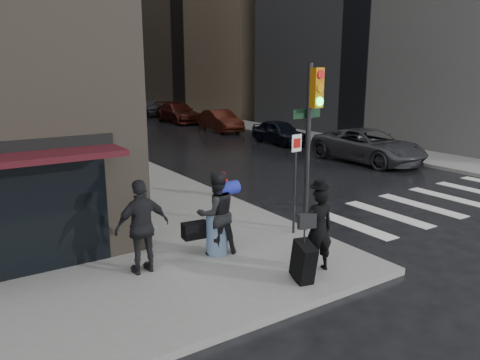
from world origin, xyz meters
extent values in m
plane|color=black|center=(0.00, 0.00, 0.00)|extent=(140.00, 140.00, 0.00)
cube|color=slate|center=(0.00, 27.00, 0.07)|extent=(4.00, 50.00, 0.15)
cube|color=slate|center=(13.50, 27.00, 0.07)|extent=(3.00, 50.00, 0.15)
cube|color=silver|center=(3.50, 1.00, 0.01)|extent=(0.50, 3.00, 0.01)
cube|color=silver|center=(5.10, 1.00, 0.01)|extent=(0.50, 3.00, 0.01)
cube|color=silver|center=(6.70, 1.00, 0.01)|extent=(0.50, 3.00, 0.01)
cube|color=silver|center=(8.30, 1.00, 0.01)|extent=(0.50, 3.00, 0.01)
cube|color=silver|center=(9.90, 1.00, 0.01)|extent=(0.50, 3.00, 0.01)
cube|color=gray|center=(26.00, 58.00, 12.50)|extent=(22.00, 20.00, 25.00)
imported|color=black|center=(0.39, -1.01, 1.04)|extent=(0.73, 0.57, 1.78)
cylinder|color=black|center=(0.39, -1.01, 1.95)|extent=(0.38, 0.38, 0.05)
cylinder|color=black|center=(0.39, -1.01, 2.01)|extent=(0.24, 0.24, 0.14)
cube|color=black|center=(0.09, -1.00, 1.28)|extent=(0.40, 0.21, 0.31)
cube|color=black|center=(-0.23, -1.29, 0.57)|extent=(0.45, 0.74, 0.90)
cylinder|color=black|center=(-0.23, -1.29, 1.04)|extent=(0.04, 0.04, 0.42)
imported|color=black|center=(-0.91, 0.89, 1.11)|extent=(1.00, 0.82, 1.91)
cube|color=black|center=(-1.33, 1.13, 0.72)|extent=(0.60, 0.36, 0.36)
cylinder|color=#1B2395|center=(-0.57, 0.98, 1.62)|extent=(0.59, 0.34, 0.31)
imported|color=black|center=(-2.66, 0.89, 1.13)|extent=(1.16, 0.50, 1.96)
cylinder|color=black|center=(1.86, 1.03, 2.26)|extent=(0.13, 0.13, 4.23)
cube|color=#B3690B|center=(1.88, 0.80, 3.80)|extent=(0.31, 0.21, 0.95)
cylinder|color=red|center=(1.89, 0.69, 4.11)|extent=(0.22, 0.07, 0.21)
cylinder|color=orange|center=(1.89, 0.69, 3.80)|extent=(0.22, 0.07, 0.21)
cylinder|color=#19E533|center=(1.89, 0.69, 3.48)|extent=(0.22, 0.07, 0.21)
cylinder|color=black|center=(1.44, 0.99, 1.42)|extent=(0.06, 0.06, 2.54)
cube|color=white|center=(1.44, 0.96, 2.48)|extent=(0.32, 0.05, 0.42)
cube|color=black|center=(1.86, 1.11, 3.16)|extent=(0.95, 0.11, 0.23)
cylinder|color=#B50B0E|center=(1.80, 5.09, 0.20)|extent=(0.35, 0.35, 0.11)
cylinder|color=#B50B0E|center=(1.80, 5.09, 0.48)|extent=(0.26, 0.26, 0.66)
sphere|color=#B50B0E|center=(1.80, 5.09, 0.83)|extent=(0.24, 0.24, 0.24)
cylinder|color=#B50B0E|center=(1.80, 5.09, 0.59)|extent=(0.47, 0.29, 0.15)
imported|color=#3A3A3F|center=(10.73, 6.80, 0.76)|extent=(2.72, 5.54, 1.51)
imported|color=black|center=(10.60, 13.23, 0.68)|extent=(1.72, 4.01, 1.35)
imported|color=#40150C|center=(10.54, 19.67, 0.72)|extent=(1.96, 4.52, 1.45)
imported|color=#3C100C|center=(10.50, 26.10, 0.77)|extent=(2.31, 5.37, 1.54)
imported|color=#48484D|center=(10.76, 32.54, 0.79)|extent=(2.10, 4.73, 1.58)
imported|color=#404045|center=(11.43, 38.97, 0.68)|extent=(1.64, 4.20, 1.36)
camera|label=1|loc=(-5.96, -7.70, 4.28)|focal=35.00mm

